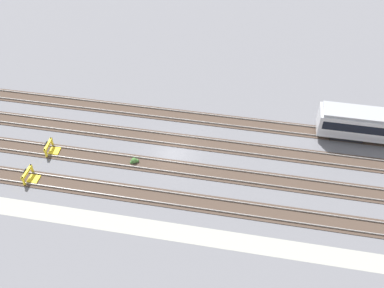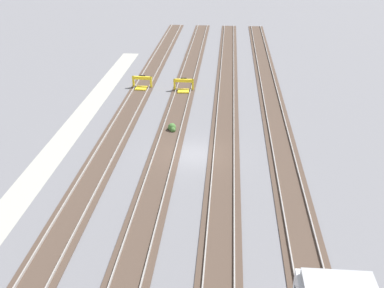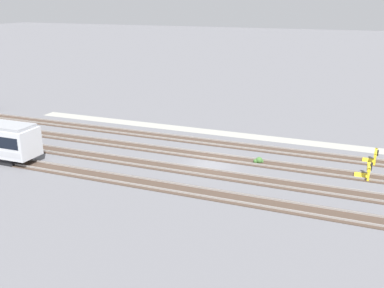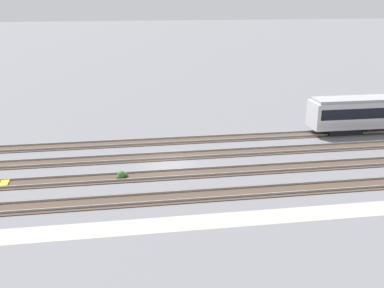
% 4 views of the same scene
% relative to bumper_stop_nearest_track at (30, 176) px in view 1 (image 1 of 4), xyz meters
% --- Properties ---
extents(ground_plane, '(400.00, 400.00, 0.00)m').
position_rel_bumper_stop_nearest_track_xyz_m(ground_plane, '(13.91, 6.35, -0.51)').
color(ground_plane, slate).
extents(service_walkway, '(54.00, 2.00, 0.01)m').
position_rel_bumper_stop_nearest_track_xyz_m(service_walkway, '(13.91, -3.79, -0.51)').
color(service_walkway, '#9E9E93').
rests_on(service_walkway, ground).
extents(rail_track_nearest, '(90.00, 2.23, 0.21)m').
position_rel_bumper_stop_nearest_track_xyz_m(rail_track_nearest, '(13.91, 0.01, -0.47)').
color(rail_track_nearest, '#47382D').
rests_on(rail_track_nearest, ground).
extents(rail_track_near_inner, '(90.00, 2.24, 0.21)m').
position_rel_bumper_stop_nearest_track_xyz_m(rail_track_near_inner, '(13.91, 4.23, -0.47)').
color(rail_track_near_inner, '#47382D').
rests_on(rail_track_near_inner, ground).
extents(rail_track_middle, '(90.00, 2.24, 0.21)m').
position_rel_bumper_stop_nearest_track_xyz_m(rail_track_middle, '(13.91, 8.46, -0.47)').
color(rail_track_middle, '#47382D').
rests_on(rail_track_middle, ground).
extents(rail_track_far_inner, '(90.00, 2.23, 0.21)m').
position_rel_bumper_stop_nearest_track_xyz_m(rail_track_far_inner, '(13.91, 12.68, -0.47)').
color(rail_track_far_inner, '#47382D').
rests_on(rail_track_far_inner, ground).
extents(bumper_stop_nearest_track, '(1.37, 2.01, 1.22)m').
position_rel_bumper_stop_nearest_track_xyz_m(bumper_stop_nearest_track, '(0.00, 0.00, 0.00)').
color(bumper_stop_nearest_track, yellow).
rests_on(bumper_stop_nearest_track, ground).
extents(bumper_stop_near_inner_track, '(1.37, 2.01, 1.22)m').
position_rel_bumper_stop_nearest_track_xyz_m(bumper_stop_near_inner_track, '(0.50, 4.24, 0.00)').
color(bumper_stop_near_inner_track, yellow).
rests_on(bumper_stop_near_inner_track, ground).
extents(weed_clump, '(0.92, 0.70, 0.64)m').
position_rel_bumper_stop_nearest_track_xyz_m(weed_clump, '(9.92, 4.25, -0.27)').
color(weed_clump, '#427033').
rests_on(weed_clump, ground).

